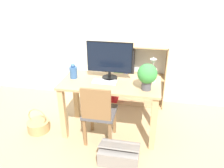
{
  "coord_description": "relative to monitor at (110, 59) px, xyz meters",
  "views": [
    {
      "loc": [
        0.5,
        -2.47,
        1.95
      ],
      "look_at": [
        0.0,
        0.1,
        0.69
      ],
      "focal_mm": 35.0,
      "sensor_mm": 36.0,
      "label": 1
    }
  ],
  "objects": [
    {
      "name": "potted_plant",
      "position": [
        0.49,
        -0.24,
        -0.08
      ],
      "size": [
        0.23,
        0.23,
        0.32
      ],
      "color": "#4C4C51",
      "rests_on": "desk"
    },
    {
      "name": "desk",
      "position": [
        0.03,
        -0.11,
        -0.43
      ],
      "size": [
        1.27,
        0.62,
        0.77
      ],
      "color": "tan",
      "rests_on": "ground_plane"
    },
    {
      "name": "storage_box",
      "position": [
        0.24,
        -0.66,
        -0.94
      ],
      "size": [
        0.47,
        0.32,
        0.25
      ],
      "color": "gray",
      "rests_on": "ground_plane"
    },
    {
      "name": "basket",
      "position": [
        -0.97,
        -0.3,
        -0.95
      ],
      "size": [
        0.3,
        0.3,
        0.35
      ],
      "color": "tan",
      "rests_on": "ground_plane"
    },
    {
      "name": "bookshelf",
      "position": [
        0.11,
        0.74,
        -0.5
      ],
      "size": [
        0.97,
        0.28,
        1.03
      ],
      "color": "tan",
      "rests_on": "ground_plane"
    },
    {
      "name": "wall_back",
      "position": [
        0.03,
        0.91,
        0.26
      ],
      "size": [
        8.0,
        0.05,
        2.6
      ],
      "color": "silver",
      "rests_on": "ground_plane"
    },
    {
      "name": "desk_lamp",
      "position": [
        0.55,
        -0.05,
        -0.07
      ],
      "size": [
        0.1,
        0.19,
        0.34
      ],
      "color": "#B7B7BC",
      "rests_on": "desk"
    },
    {
      "name": "chair",
      "position": [
        -0.07,
        -0.37,
        -0.58
      ],
      "size": [
        0.4,
        0.4,
        0.84
      ],
      "rotation": [
        0.0,
        0.0,
        -0.1
      ],
      "color": "#4C4C51",
      "rests_on": "ground_plane"
    },
    {
      "name": "ground_plane",
      "position": [
        0.03,
        -0.11,
        -1.04
      ],
      "size": [
        10.0,
        10.0,
        0.0
      ],
      "primitive_type": "plane",
      "color": "tan"
    },
    {
      "name": "monitor",
      "position": [
        0.0,
        0.0,
        0.0
      ],
      "size": [
        0.59,
        0.2,
        0.49
      ],
      "color": "black",
      "rests_on": "desk"
    },
    {
      "name": "vase",
      "position": [
        -0.47,
        -0.08,
        -0.19
      ],
      "size": [
        0.1,
        0.1,
        0.2
      ],
      "color": "#33598C",
      "rests_on": "desk"
    },
    {
      "name": "keyboard",
      "position": [
        -0.04,
        -0.14,
        -0.26
      ],
      "size": [
        0.31,
        0.14,
        0.02
      ],
      "color": "#B2B2B7",
      "rests_on": "desk"
    }
  ]
}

